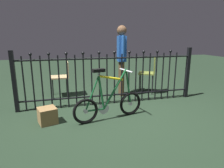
% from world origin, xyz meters
% --- Properties ---
extents(ground_plane, '(20.00, 20.00, 0.00)m').
position_xyz_m(ground_plane, '(0.00, 0.00, 0.00)').
color(ground_plane, '#1E2F1F').
extents(iron_fence, '(3.66, 0.07, 1.13)m').
position_xyz_m(iron_fence, '(-0.08, 0.75, 0.58)').
color(iron_fence, black).
rests_on(iron_fence, ground).
extents(bicycle, '(1.24, 0.41, 0.88)m').
position_xyz_m(bicycle, '(-0.23, -0.01, 0.29)').
color(bicycle, black).
rests_on(bicycle, ground).
extents(chair_tan, '(0.42, 0.42, 0.81)m').
position_xyz_m(chair_tan, '(-0.94, 1.59, 0.50)').
color(chair_tan, black).
rests_on(chair_tan, ground).
extents(chair_olive, '(0.52, 0.52, 0.89)m').
position_xyz_m(chair_olive, '(1.14, 1.29, 0.55)').
color(chair_olive, black).
rests_on(chair_olive, ground).
extents(person_visitor, '(0.22, 0.47, 1.61)m').
position_xyz_m(person_visitor, '(0.41, 1.31, 0.96)').
color(person_visitor, '#4C3823').
rests_on(person_visitor, ground).
extents(display_crate, '(0.34, 0.34, 0.26)m').
position_xyz_m(display_crate, '(-1.22, 0.09, 0.13)').
color(display_crate, olive).
rests_on(display_crate, ground).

